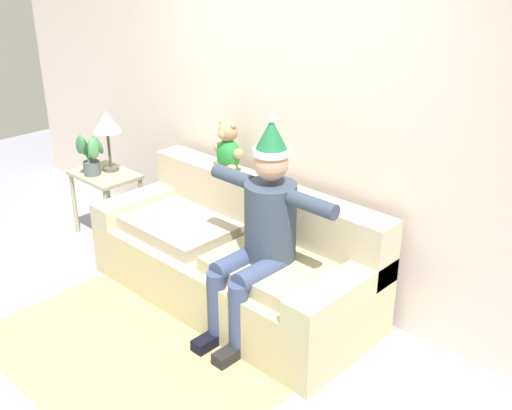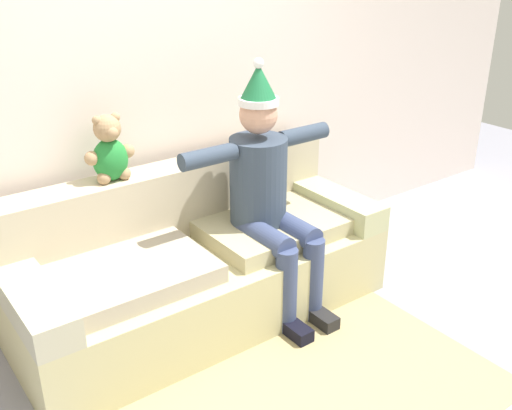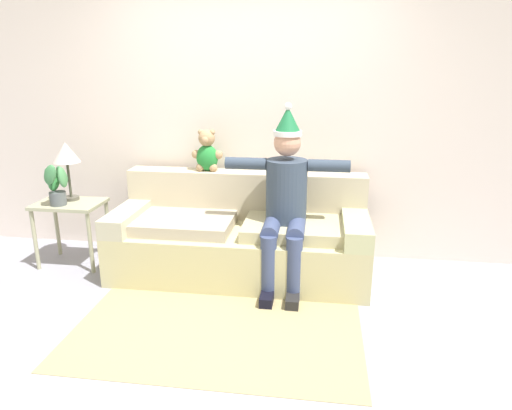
# 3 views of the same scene
# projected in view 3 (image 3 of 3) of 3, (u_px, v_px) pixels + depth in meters

# --- Properties ---
(ground_plane) EXTENTS (10.00, 10.00, 0.00)m
(ground_plane) POSITION_uv_depth(u_px,v_px,m) (216.00, 332.00, 3.18)
(ground_plane) COLOR #92909F
(back_wall) EXTENTS (7.00, 0.10, 2.70)m
(back_wall) POSITION_uv_depth(u_px,v_px,m) (250.00, 114.00, 4.26)
(back_wall) COLOR silver
(back_wall) RESTS_ON ground_plane
(couch) EXTENTS (2.19, 0.91, 0.85)m
(couch) POSITION_uv_depth(u_px,v_px,m) (241.00, 236.00, 4.06)
(couch) COLOR #BFB785
(couch) RESTS_ON ground_plane
(person_seated) EXTENTS (1.02, 0.77, 1.50)m
(person_seated) POSITION_uv_depth(u_px,v_px,m) (285.00, 197.00, 3.72)
(person_seated) COLOR #344153
(person_seated) RESTS_ON ground_plane
(teddy_bear) EXTENTS (0.29, 0.17, 0.38)m
(teddy_bear) POSITION_uv_depth(u_px,v_px,m) (207.00, 152.00, 4.17)
(teddy_bear) COLOR #238234
(teddy_bear) RESTS_ON couch
(side_table) EXTENTS (0.59, 0.41, 0.59)m
(side_table) POSITION_uv_depth(u_px,v_px,m) (70.00, 213.00, 4.16)
(side_table) COLOR #A5A381
(side_table) RESTS_ON ground_plane
(table_lamp) EXTENTS (0.24, 0.24, 0.53)m
(table_lamp) POSITION_uv_depth(u_px,v_px,m) (66.00, 155.00, 4.10)
(table_lamp) COLOR #514E42
(table_lamp) RESTS_ON side_table
(potted_plant) EXTENTS (0.23, 0.26, 0.40)m
(potted_plant) POSITION_uv_depth(u_px,v_px,m) (56.00, 184.00, 4.00)
(potted_plant) COLOR #51575A
(potted_plant) RESTS_ON side_table
(area_rug) EXTENTS (2.00, 1.12, 0.01)m
(area_rug) POSITION_uv_depth(u_px,v_px,m) (215.00, 334.00, 3.14)
(area_rug) COLOR tan
(area_rug) RESTS_ON ground_plane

